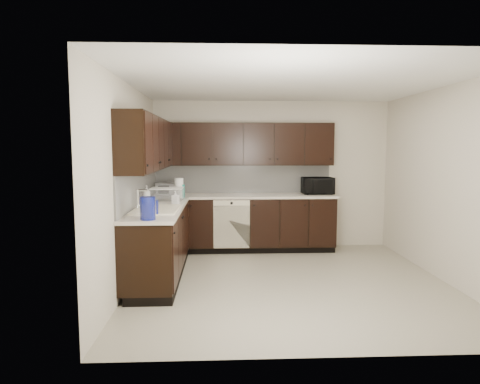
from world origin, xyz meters
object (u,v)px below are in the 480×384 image
at_px(sink, 156,215).
at_px(toaster_oven, 167,189).
at_px(microwave, 318,186).
at_px(storage_bin, 167,194).
at_px(blue_pitcher, 148,208).

relative_size(sink, toaster_oven, 2.61).
bearing_deg(microwave, sink, -146.56).
distance_m(storage_bin, blue_pitcher, 1.72).
relative_size(sink, microwave, 1.63).
relative_size(microwave, storage_bin, 1.11).
bearing_deg(sink, microwave, 35.81).
distance_m(sink, toaster_oven, 1.72).
bearing_deg(blue_pitcher, toaster_oven, 67.73).
bearing_deg(microwave, blue_pitcher, -137.01).
bearing_deg(toaster_oven, sink, -75.95).
height_order(microwave, storage_bin, microwave).
distance_m(sink, microwave, 3.00).
relative_size(toaster_oven, blue_pitcher, 1.26).
bearing_deg(microwave, storage_bin, -165.74).
xyz_separation_m(toaster_oven, blue_pitcher, (0.09, -2.40, 0.03)).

